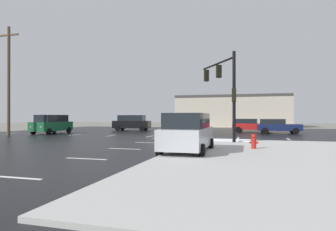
# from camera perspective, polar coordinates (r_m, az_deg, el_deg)

# --- Properties ---
(ground_plane) EXTENTS (120.00, 120.00, 0.00)m
(ground_plane) POSITION_cam_1_polar(r_m,az_deg,el_deg) (26.08, 0.52, -4.33)
(ground_plane) COLOR slate
(road_asphalt) EXTENTS (44.00, 44.00, 0.02)m
(road_asphalt) POSITION_cam_1_polar(r_m,az_deg,el_deg) (26.08, 0.52, -4.30)
(road_asphalt) COLOR black
(road_asphalt) RESTS_ON ground_plane
(snow_strip_curbside) EXTENTS (4.00, 1.60, 0.06)m
(snow_strip_curbside) POSITION_cam_1_polar(r_m,az_deg,el_deg) (21.24, 10.75, -4.81)
(snow_strip_curbside) COLOR white
(snow_strip_curbside) RESTS_ON sidewalk_corner
(lane_markings) EXTENTS (36.15, 36.15, 0.01)m
(lane_markings) POSITION_cam_1_polar(r_m,az_deg,el_deg) (24.45, 2.39, -4.55)
(lane_markings) COLOR silver
(lane_markings) RESTS_ON road_asphalt
(traffic_signal_mast) EXTENTS (2.92, 4.60, 6.18)m
(traffic_signal_mast) POSITION_cam_1_polar(r_m,az_deg,el_deg) (21.22, 11.20, 6.23)
(traffic_signal_mast) COLOR black
(traffic_signal_mast) RESTS_ON sidewalk_corner
(fire_hydrant) EXTENTS (0.48, 0.26, 0.79)m
(fire_hydrant) POSITION_cam_1_polar(r_m,az_deg,el_deg) (16.19, 16.75, -4.96)
(fire_hydrant) COLOR red
(fire_hydrant) RESTS_ON sidewalk_corner
(strip_building_background) EXTENTS (19.77, 8.00, 5.66)m
(strip_building_background) POSITION_cam_1_polar(r_m,az_deg,el_deg) (53.65, 12.71, 0.84)
(strip_building_background) COLOR #BCB29E
(strip_building_background) RESTS_ON ground_plane
(suv_silver) EXTENTS (2.19, 4.85, 2.03)m
(suv_silver) POSITION_cam_1_polar(r_m,az_deg,el_deg) (14.47, 3.95, -3.34)
(suv_silver) COLOR #B7BABF
(suv_silver) RESTS_ON road_asphalt
(suv_black) EXTENTS (4.98, 2.56, 2.03)m
(suv_black) POSITION_cam_1_polar(r_m,az_deg,el_deg) (37.96, -7.25, -1.37)
(suv_black) COLOR black
(suv_black) RESTS_ON road_asphalt
(suv_green) EXTENTS (2.21, 4.85, 2.03)m
(suv_green) POSITION_cam_1_polar(r_m,az_deg,el_deg) (33.25, -22.22, -1.54)
(suv_green) COLOR #195933
(suv_green) RESTS_ON road_asphalt
(sedan_red) EXTENTS (4.65, 2.33, 1.58)m
(sedan_red) POSITION_cam_1_polar(r_m,az_deg,el_deg) (35.23, 16.23, -1.85)
(sedan_red) COLOR #B21919
(sedan_red) RESTS_ON road_asphalt
(sedan_navy) EXTENTS (4.61, 2.20, 1.58)m
(sedan_navy) POSITION_cam_1_polar(r_m,az_deg,el_deg) (33.18, 20.98, -1.95)
(sedan_navy) COLOR #141E47
(sedan_navy) RESTS_ON road_asphalt
(suv_blue) EXTENTS (2.35, 4.91, 2.03)m
(suv_blue) POSITION_cam_1_polar(r_m,az_deg,el_deg) (37.13, 3.85, -1.40)
(suv_blue) COLOR navy
(suv_blue) RESTS_ON road_asphalt
(utility_pole_mid) EXTENTS (2.20, 0.28, 10.49)m
(utility_pole_mid) POSITION_cam_1_polar(r_m,az_deg,el_deg) (31.47, -29.23, 6.38)
(utility_pole_mid) COLOR brown
(utility_pole_mid) RESTS_ON ground_plane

